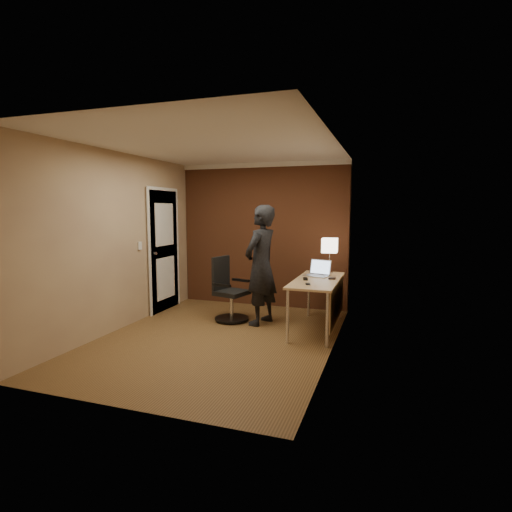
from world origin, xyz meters
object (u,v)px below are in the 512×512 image
(phone, at_px, (308,284))
(person, at_px, (261,265))
(office_chair, at_px, (228,293))
(desk_lamp, at_px, (330,246))
(wallet, at_px, (332,278))
(laptop, at_px, (319,271))
(desk, at_px, (322,288))
(mouse, at_px, (305,279))

(phone, bearing_deg, person, 134.99)
(phone, xyz_separation_m, office_chair, (-1.33, 0.49, -0.31))
(desk_lamp, distance_m, phone, 1.12)
(wallet, distance_m, office_chair, 1.60)
(laptop, height_order, office_chair, office_chair)
(office_chair, bearing_deg, laptop, 9.50)
(desk, bearing_deg, desk_lamp, 89.60)
(desk_lamp, xyz_separation_m, phone, (-0.12, -1.03, -0.41))
(desk, height_order, phone, phone)
(desk_lamp, bearing_deg, mouse, -107.35)
(laptop, relative_size, phone, 3.40)
(phone, distance_m, person, 0.94)
(mouse, distance_m, office_chair, 1.28)
(desk_lamp, xyz_separation_m, mouse, (-0.22, -0.72, -0.40))
(laptop, relative_size, person, 0.22)
(laptop, distance_m, phone, 0.72)
(phone, height_order, person, person)
(office_chair, xyz_separation_m, person, (0.53, -0.02, 0.46))
(office_chair, bearing_deg, mouse, -8.27)
(mouse, xyz_separation_m, wallet, (0.34, 0.19, -0.01))
(desk, height_order, person, person)
(laptop, bearing_deg, office_chair, -170.50)
(office_chair, height_order, person, person)
(wallet, bearing_deg, person, -178.60)
(mouse, height_order, phone, mouse)
(person, bearing_deg, desk_lamp, 136.00)
(wallet, height_order, office_chair, office_chair)
(desk_lamp, xyz_separation_m, laptop, (-0.11, -0.31, -0.35))
(desk_lamp, height_order, phone, desk_lamp)
(desk, xyz_separation_m, desk_lamp, (0.00, 0.60, 0.55))
(desk, height_order, mouse, mouse)
(office_chair, bearing_deg, person, -1.71)
(office_chair, bearing_deg, desk_lamp, 20.36)
(laptop, xyz_separation_m, phone, (-0.01, -0.72, -0.06))
(mouse, bearing_deg, phone, -88.85)
(laptop, bearing_deg, wallet, -43.24)
(desk, distance_m, phone, 0.46)
(desk, relative_size, desk_lamp, 2.80)
(phone, bearing_deg, mouse, 93.37)
(desk, bearing_deg, mouse, -152.77)
(desk_lamp, relative_size, phone, 4.65)
(wallet, xyz_separation_m, office_chair, (-1.57, -0.01, -0.32))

